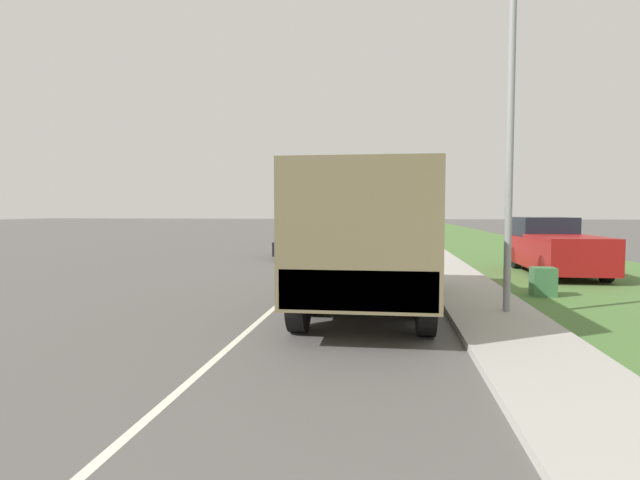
# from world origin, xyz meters

# --- Properties ---
(ground_plane) EXTENTS (180.00, 180.00, 0.00)m
(ground_plane) POSITION_xyz_m (0.00, 40.00, 0.00)
(ground_plane) COLOR #565451
(lane_centre_stripe) EXTENTS (0.12, 120.00, 0.00)m
(lane_centre_stripe) POSITION_xyz_m (0.00, 40.00, 0.00)
(lane_centre_stripe) COLOR silver
(lane_centre_stripe) RESTS_ON ground
(sidewalk_right) EXTENTS (1.80, 120.00, 0.12)m
(sidewalk_right) POSITION_xyz_m (4.50, 40.00, 0.06)
(sidewalk_right) COLOR #ADAAA3
(sidewalk_right) RESTS_ON ground
(grass_strip_right) EXTENTS (7.00, 120.00, 0.02)m
(grass_strip_right) POSITION_xyz_m (8.90, 40.00, 0.01)
(grass_strip_right) COLOR #4C7538
(grass_strip_right) RESTS_ON ground
(military_truck) EXTENTS (2.46, 6.91, 2.90)m
(military_truck) POSITION_xyz_m (1.97, 12.82, 1.65)
(military_truck) COLOR #606647
(military_truck) RESTS_ON ground
(car_nearest_ahead) EXTENTS (1.82, 4.06, 1.40)m
(car_nearest_ahead) POSITION_xyz_m (-1.42, 24.67, 0.64)
(car_nearest_ahead) COLOR black
(car_nearest_ahead) RESTS_ON ground
(car_second_ahead) EXTENTS (1.86, 4.77, 1.50)m
(car_second_ahead) POSITION_xyz_m (-1.64, 36.95, 0.68)
(car_second_ahead) COLOR #B7BABF
(car_second_ahead) RESTS_ON ground
(car_third_ahead) EXTENTS (1.85, 4.55, 1.61)m
(car_third_ahead) POSITION_xyz_m (-1.58, 51.96, 0.72)
(car_third_ahead) COLOR #336B3D
(car_third_ahead) RESTS_ON ground
(pickup_truck) EXTENTS (1.93, 5.04, 1.85)m
(pickup_truck) POSITION_xyz_m (7.91, 19.55, 0.90)
(pickup_truck) COLOR maroon
(pickup_truck) RESTS_ON grass_strip_right
(lamp_post) EXTENTS (1.69, 0.24, 7.55)m
(lamp_post) POSITION_xyz_m (4.55, 12.40, 4.58)
(lamp_post) COLOR gray
(lamp_post) RESTS_ON sidewalk_right
(utility_box) EXTENTS (0.55, 0.45, 0.70)m
(utility_box) POSITION_xyz_m (6.20, 14.96, 0.37)
(utility_box) COLOR #3D7042
(utility_box) RESTS_ON grass_strip_right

